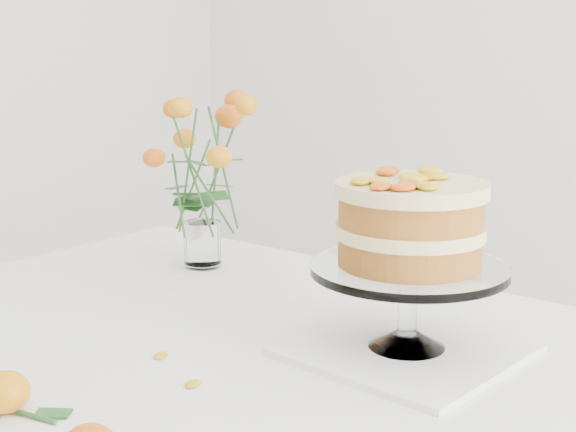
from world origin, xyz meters
name	(u,v)px	position (x,y,z in m)	size (l,w,h in m)	color
table	(276,411)	(0.00, 0.00, 0.67)	(1.43, 0.93, 0.76)	tan
napkin	(406,350)	(0.13, 0.12, 0.76)	(0.28, 0.28, 0.01)	white
cake_stand	(410,233)	(0.13, 0.12, 0.93)	(0.27, 0.27, 0.24)	white
rose_vase	(200,159)	(-0.39, 0.26, 0.96)	(0.27, 0.27, 0.35)	white
loose_rose_near	(5,392)	(-0.14, -0.32, 0.78)	(0.10, 0.06, 0.05)	orange
stray_petal_a	(161,356)	(-0.12, -0.10, 0.76)	(0.03, 0.02, 0.00)	gold
stray_petal_b	(193,384)	(-0.02, -0.14, 0.76)	(0.03, 0.02, 0.00)	gold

